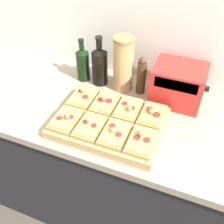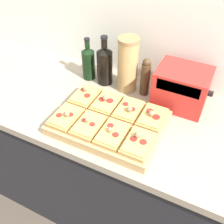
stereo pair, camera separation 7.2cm
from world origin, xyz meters
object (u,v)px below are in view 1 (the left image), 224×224
Objects in this scene: olive_oil_bottle at (83,64)px; wine_bottle at (100,65)px; pepper_mill at (141,76)px; toaster_oven at (178,84)px; grain_jar_tall at (123,64)px; cutting_board at (110,123)px.

wine_bottle reaches higher than olive_oil_bottle.
pepper_mill is at bearing 0.00° from olive_oil_bottle.
toaster_oven is (0.52, -0.00, -0.00)m from olive_oil_bottle.
grain_jar_tall is 0.29m from toaster_oven.
grain_jar_tall is at bearing 98.52° from cutting_board.
wine_bottle is 0.14m from grain_jar_tall.
cutting_board is 2.01× the size of olive_oil_bottle.
cutting_board is at bearing -59.51° from wine_bottle.
toaster_oven is (0.24, 0.30, 0.08)m from cutting_board.
wine_bottle is (0.10, 0.00, 0.01)m from olive_oil_bottle.
toaster_oven is (0.42, -0.00, -0.01)m from wine_bottle.
wine_bottle is 0.23m from pepper_mill.
cutting_board is 0.33m from grain_jar_tall.
olive_oil_bottle is 0.89× the size of toaster_oven.
wine_bottle is 1.31× the size of pepper_mill.
grain_jar_tall is (-0.04, 0.30, 0.13)m from cutting_board.
cutting_board is 0.32m from pepper_mill.
grain_jar_tall is 1.41× the size of pepper_mill.
olive_oil_bottle reaches higher than toaster_oven.
cutting_board is 1.65× the size of grain_jar_tall.
toaster_oven is at bearing -0.12° from wine_bottle.
pepper_mill is 0.19m from toaster_oven.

